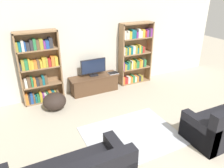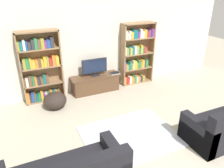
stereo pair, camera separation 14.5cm
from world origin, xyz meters
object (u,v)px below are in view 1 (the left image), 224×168
(tv_stand, at_px, (94,84))
(laptop, at_px, (113,73))
(bookshelf_left, at_px, (39,69))
(bookshelf_right, at_px, (134,54))
(television, at_px, (93,67))
(beanbag_ottoman, at_px, (55,101))

(tv_stand, xyz_separation_m, laptop, (0.58, -0.07, 0.26))
(bookshelf_left, height_order, tv_stand, bookshelf_left)
(bookshelf_right, distance_m, television, 1.40)
(television, distance_m, laptop, 0.64)
(bookshelf_left, relative_size, television, 2.54)
(television, xyz_separation_m, laptop, (0.58, -0.10, -0.25))
(bookshelf_right, bearing_deg, television, -176.71)
(laptop, relative_size, beanbag_ottoman, 0.50)
(bookshelf_right, height_order, television, bookshelf_right)
(bookshelf_left, xyz_separation_m, tv_stand, (1.45, -0.11, -0.66))
(bookshelf_right, distance_m, laptop, 0.93)
(laptop, bearing_deg, beanbag_ottoman, -167.91)
(laptop, bearing_deg, tv_stand, 172.72)
(bookshelf_left, relative_size, beanbag_ottoman, 3.27)
(television, xyz_separation_m, beanbag_ottoman, (-1.26, -0.49, -0.54))
(television, distance_m, beanbag_ottoman, 1.46)
(tv_stand, relative_size, beanbag_ottoman, 2.47)
(bookshelf_right, height_order, laptop, bookshelf_right)
(tv_stand, height_order, television, television)
(tv_stand, distance_m, beanbag_ottoman, 1.34)
(bookshelf_left, distance_m, beanbag_ottoman, 0.93)
(bookshelf_left, bearing_deg, laptop, -5.08)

